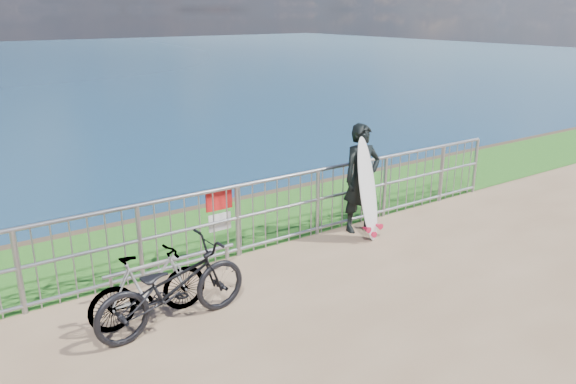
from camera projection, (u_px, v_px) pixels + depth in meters
grass_strip at (232, 226)px, 9.63m from camera, size 120.00×120.00×0.00m
railing at (266, 213)px, 8.60m from camera, size 10.06×0.10×1.13m
surfer at (362, 178)px, 9.21m from camera, size 0.72×0.53×1.81m
surfboard at (368, 193)px, 8.89m from camera, size 0.52×0.49×1.68m
bicycle_near at (172, 287)px, 6.47m from camera, size 1.95×0.81×1.00m
bicycle_far at (149, 286)px, 6.60m from camera, size 1.48×0.45×0.88m
bike_rack at (172, 263)px, 7.50m from camera, size 1.85×0.05×0.39m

